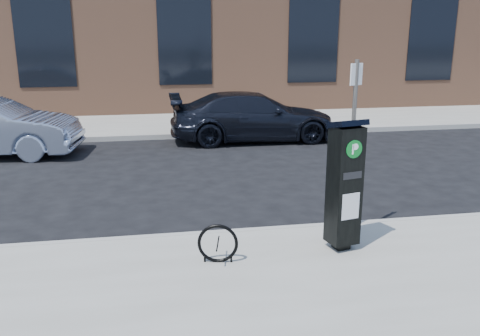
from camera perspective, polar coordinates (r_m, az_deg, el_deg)
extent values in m
plane|color=black|center=(8.41, -0.08, -7.87)|extent=(120.00, 120.00, 0.00)
cube|color=gray|center=(21.89, -6.38, 6.78)|extent=(60.00, 12.00, 0.15)
cube|color=#9E9B93|center=(8.36, -0.06, -7.45)|extent=(60.00, 0.12, 0.16)
cube|color=#9E9B93|center=(16.02, -4.98, 3.65)|extent=(60.00, 0.12, 0.16)
cube|color=#996445|center=(24.65, -7.13, 16.87)|extent=(28.00, 10.00, 8.00)
cube|color=black|center=(19.94, -21.14, 13.48)|extent=(2.00, 0.06, 3.50)
cube|color=black|center=(19.64, -6.24, 14.38)|extent=(2.00, 0.06, 3.50)
cube|color=black|center=(20.58, 8.24, 14.36)|extent=(2.00, 0.06, 3.50)
cube|color=black|center=(22.62, 20.73, 13.63)|extent=(2.00, 0.06, 3.50)
cube|color=black|center=(7.82, 11.27, -8.44)|extent=(0.25, 0.25, 0.10)
cube|color=black|center=(7.50, 11.63, -1.97)|extent=(0.48, 0.44, 1.74)
cube|color=black|center=(7.28, 12.02, 4.90)|extent=(0.53, 0.49, 0.16)
cylinder|color=#07581B|center=(7.20, 12.70, 2.08)|extent=(0.25, 0.07, 0.26)
cube|color=white|center=(7.20, 12.70, 2.08)|extent=(0.09, 0.03, 0.14)
cube|color=silver|center=(7.44, 12.32, -4.24)|extent=(0.28, 0.07, 0.39)
cube|color=black|center=(7.30, 12.52, -0.82)|extent=(0.30, 0.08, 0.10)
cylinder|color=#59534F|center=(8.53, 11.93, -6.67)|extent=(0.22, 0.22, 0.03)
cylinder|color=#59534F|center=(8.13, 12.46, 2.17)|extent=(0.07, 0.07, 2.73)
cube|color=silver|center=(7.95, 12.94, 10.22)|extent=(0.23, 0.12, 0.33)
torus|color=black|center=(7.15, -2.51, -8.46)|extent=(0.57, 0.16, 0.57)
cylinder|color=black|center=(7.26, -3.98, -10.06)|extent=(0.03, 0.03, 0.11)
cylinder|color=black|center=(7.24, -0.99, -10.11)|extent=(0.03, 0.03, 0.11)
imported|color=black|center=(15.53, 1.52, 5.81)|extent=(5.08, 2.11, 1.47)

